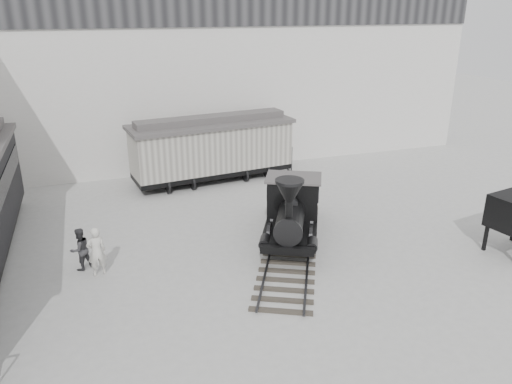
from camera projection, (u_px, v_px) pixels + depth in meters
name	position (u px, v px, depth m)	size (l,w,h in m)	color
ground	(303.00, 286.00, 17.25)	(90.00, 90.00, 0.00)	#9E9E9B
north_wall	(200.00, 71.00, 28.57)	(34.00, 2.51, 11.00)	silver
locomotive	(292.00, 213.00, 20.13)	(6.04, 9.36, 3.33)	#312A26
boxcar	(212.00, 147.00, 26.98)	(9.10, 3.81, 3.62)	black
visitor_a	(96.00, 251.00, 17.65)	(0.67, 0.44, 1.84)	silver
visitor_b	(80.00, 249.00, 18.08)	(0.78, 0.61, 1.61)	#363538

